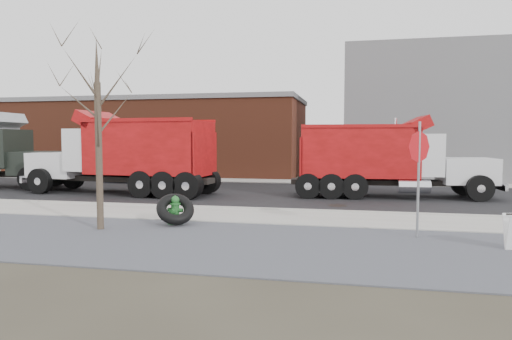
% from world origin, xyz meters
% --- Properties ---
extents(ground, '(120.00, 120.00, 0.00)m').
position_xyz_m(ground, '(0.00, 0.00, 0.00)').
color(ground, '#383328').
rests_on(ground, ground).
extents(gravel_verge, '(60.00, 5.00, 0.03)m').
position_xyz_m(gravel_verge, '(0.00, -3.50, 0.01)').
color(gravel_verge, slate).
rests_on(gravel_verge, ground).
extents(sidewalk, '(60.00, 2.50, 0.06)m').
position_xyz_m(sidewalk, '(0.00, 0.25, 0.03)').
color(sidewalk, '#9E9B93').
rests_on(sidewalk, ground).
extents(curb, '(60.00, 0.15, 0.11)m').
position_xyz_m(curb, '(0.00, 1.55, 0.06)').
color(curb, '#9E9B93').
rests_on(curb, ground).
extents(road, '(60.00, 9.40, 0.02)m').
position_xyz_m(road, '(0.00, 6.30, 0.01)').
color(road, black).
rests_on(road, ground).
extents(far_sidewalk, '(60.00, 2.00, 0.06)m').
position_xyz_m(far_sidewalk, '(0.00, 12.00, 0.03)').
color(far_sidewalk, '#9E9B93').
rests_on(far_sidewalk, ground).
extents(building_grey, '(12.00, 10.00, 8.00)m').
position_xyz_m(building_grey, '(9.00, 18.00, 4.00)').
color(building_grey, slate).
rests_on(building_grey, ground).
extents(building_brick, '(20.20, 8.20, 5.30)m').
position_xyz_m(building_brick, '(-10.00, 17.00, 2.65)').
color(building_brick, brown).
rests_on(building_brick, ground).
extents(bare_tree, '(3.20, 3.20, 5.20)m').
position_xyz_m(bare_tree, '(-3.20, -2.60, 3.30)').
color(bare_tree, '#382D23').
rests_on(bare_tree, ground).
extents(fire_hydrant, '(0.48, 0.47, 0.85)m').
position_xyz_m(fire_hydrant, '(-1.50, -1.45, 0.39)').
color(fire_hydrant, '#2C7530').
rests_on(fire_hydrant, ground).
extents(truck_tire, '(1.45, 1.43, 0.95)m').
position_xyz_m(truck_tire, '(-1.44, -1.57, 0.48)').
color(truck_tire, black).
rests_on(truck_tire, ground).
extents(stop_sign, '(0.59, 0.58, 2.92)m').
position_xyz_m(stop_sign, '(5.13, -1.89, 1.98)').
color(stop_sign, gray).
rests_on(stop_sign, ground).
extents(dump_truck_red_a, '(8.41, 2.86, 3.38)m').
position_xyz_m(dump_truck_red_a, '(4.79, 6.18, 1.72)').
color(dump_truck_red_a, black).
rests_on(dump_truck_red_a, ground).
extents(dump_truck_red_b, '(8.81, 3.10, 3.68)m').
position_xyz_m(dump_truck_red_b, '(-6.32, 4.92, 1.87)').
color(dump_truck_red_b, black).
rests_on(dump_truck_red_b, ground).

